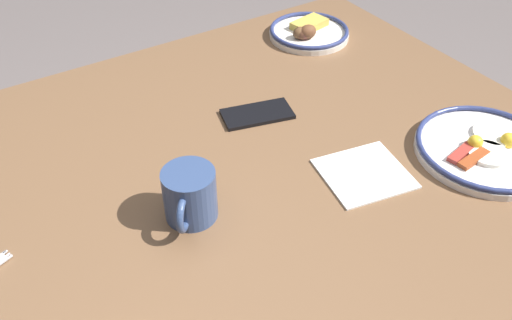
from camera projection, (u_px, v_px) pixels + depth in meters
dining_table at (215, 207)px, 1.05m from camera, size 1.38×0.99×0.76m
plate_near_main at (308, 32)px, 1.38m from camera, size 0.20×0.20×0.05m
plate_center_pancakes at (486, 148)px, 1.02m from camera, size 0.26×0.26×0.04m
coffee_mug at (190, 195)px, 0.88m from camera, size 0.10×0.11×0.09m
cell_phone at (257, 114)px, 1.12m from camera, size 0.16×0.11×0.01m
paper_napkin at (364, 174)px, 0.98m from camera, size 0.17×0.17×0.00m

